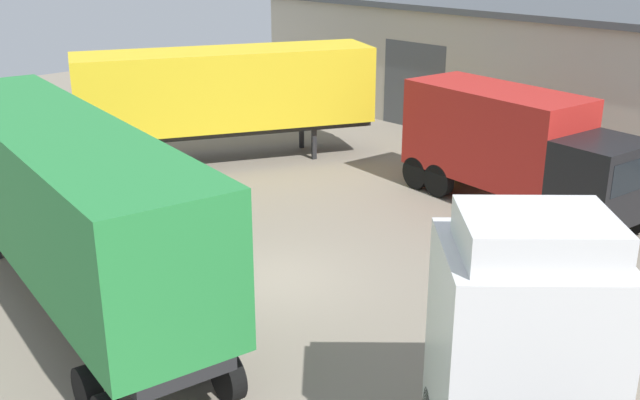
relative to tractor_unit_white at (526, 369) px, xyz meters
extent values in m
plane|color=gray|center=(-7.90, 1.97, -2.04)|extent=(60.00, 60.00, 0.00)
cube|color=#B7B2A3|center=(-7.90, 20.39, 0.40)|extent=(32.57, 8.84, 4.88)
cube|color=#474C51|center=(-7.90, 20.39, 2.97)|extent=(33.07, 9.34, 0.25)
cube|color=#4C5156|center=(-15.06, 16.00, -0.24)|extent=(3.20, 0.08, 3.60)
cube|color=silver|center=(-0.28, 0.30, 0.07)|extent=(3.46, 3.46, 3.27)
cube|color=silver|center=(-0.14, 0.16, 1.99)|extent=(2.67, 2.67, 0.60)
cube|color=black|center=(-1.11, 1.13, 0.72)|extent=(1.54, 1.54, 1.18)
cube|color=#28843D|center=(-10.05, -2.07, 0.75)|extent=(12.11, 4.30, 2.87)
cube|color=#232326|center=(-10.05, -2.07, -0.81)|extent=(11.99, 3.56, 0.24)
cube|color=#232326|center=(-13.61, -0.70, -1.49)|extent=(0.18, 0.18, 1.11)
cylinder|color=black|center=(-6.14, -3.80, -1.58)|extent=(0.95, 0.44, 0.92)
cylinder|color=black|center=(-5.80, -1.62, -1.58)|extent=(0.95, 0.44, 0.92)
cylinder|color=black|center=(-4.81, -1.78, -1.58)|extent=(0.95, 0.44, 0.92)
cube|color=black|center=(-3.84, 10.11, -0.41)|extent=(2.19, 2.63, 2.20)
cube|color=black|center=(-2.92, 9.99, -0.02)|extent=(0.34, 2.01, 0.88)
cube|color=red|center=(-7.55, 10.59, 0.11)|extent=(5.85, 3.10, 2.74)
cylinder|color=black|center=(-3.25, 11.09, -1.51)|extent=(1.09, 0.43, 1.06)
cylinder|color=black|center=(-3.53, 9.01, -1.51)|extent=(1.09, 0.43, 1.06)
cylinder|color=black|center=(-8.60, 11.79, -1.51)|extent=(1.09, 0.43, 1.06)
cylinder|color=black|center=(-8.87, 9.71, -1.51)|extent=(1.09, 0.43, 1.06)
cylinder|color=black|center=(-9.59, 11.92, -1.51)|extent=(1.09, 0.43, 1.06)
cylinder|color=black|center=(-9.86, 9.84, -1.51)|extent=(1.09, 0.43, 1.06)
cube|color=yellow|center=(-16.63, 7.35, 0.65)|extent=(6.82, 10.48, 2.68)
cube|color=#232326|center=(-16.63, 7.35, -0.81)|extent=(6.14, 10.15, 0.24)
cube|color=#232326|center=(-16.02, 10.41, -1.49)|extent=(0.21, 0.21, 1.11)
cube|color=#232326|center=(-14.59, 9.71, -1.49)|extent=(0.21, 0.21, 1.11)
cylinder|color=black|center=(-19.11, 4.76, -1.58)|extent=(0.68, 0.97, 0.93)
cylinder|color=black|center=(-17.14, 3.79, -1.58)|extent=(0.68, 0.97, 0.93)
cylinder|color=black|center=(-19.55, 3.86, -1.58)|extent=(0.68, 0.97, 0.93)
cylinder|color=black|center=(-17.57, 2.89, -1.58)|extent=(0.68, 0.97, 0.93)
cube|color=black|center=(-0.02, 3.46, -2.02)|extent=(0.40, 0.40, 0.04)
cone|color=orange|center=(-0.02, 3.46, -1.77)|extent=(0.36, 0.36, 0.55)
camera|label=1|loc=(4.60, -8.61, 5.96)|focal=42.00mm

